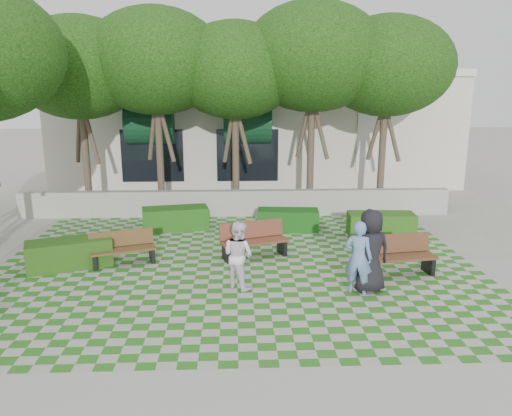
{
  "coord_description": "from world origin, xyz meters",
  "views": [
    {
      "loc": [
        -0.02,
        -10.87,
        4.4
      ],
      "look_at": [
        0.5,
        1.5,
        1.4
      ],
      "focal_mm": 35.0,
      "sensor_mm": 36.0,
      "label": 1
    }
  ],
  "objects_px": {
    "bench_mid": "(254,241)",
    "person_dark": "(370,251)",
    "hedge_midright": "(288,220)",
    "bench_east": "(397,256)",
    "person_white": "(238,255)",
    "hedge_midleft": "(175,218)",
    "bench_west": "(123,249)",
    "hedge_west": "(70,254)",
    "person_blue": "(358,258)",
    "hedge_east": "(381,224)"
  },
  "relations": [
    {
      "from": "bench_mid",
      "to": "person_dark",
      "type": "xyz_separation_m",
      "value": [
        2.46,
        -2.4,
        0.48
      ]
    },
    {
      "from": "hedge_midright",
      "to": "person_dark",
      "type": "xyz_separation_m",
      "value": [
        1.29,
        -4.91,
        0.6
      ]
    },
    {
      "from": "bench_east",
      "to": "person_white",
      "type": "distance_m",
      "value": 3.89
    },
    {
      "from": "hedge_midleft",
      "to": "bench_west",
      "type": "bearing_deg",
      "value": -106.98
    },
    {
      "from": "hedge_midright",
      "to": "bench_west",
      "type": "bearing_deg",
      "value": -147.0
    },
    {
      "from": "hedge_west",
      "to": "hedge_midleft",
      "type": "bearing_deg",
      "value": 55.85
    },
    {
      "from": "hedge_west",
      "to": "bench_east",
      "type": "bearing_deg",
      "value": -5.87
    },
    {
      "from": "hedge_west",
      "to": "person_dark",
      "type": "bearing_deg",
      "value": -14.3
    },
    {
      "from": "hedge_west",
      "to": "person_white",
      "type": "relative_size",
      "value": 1.31
    },
    {
      "from": "bench_west",
      "to": "person_blue",
      "type": "distance_m",
      "value": 5.92
    },
    {
      "from": "bench_west",
      "to": "person_dark",
      "type": "height_order",
      "value": "person_dark"
    },
    {
      "from": "bench_west",
      "to": "person_white",
      "type": "xyz_separation_m",
      "value": [
        2.93,
        -1.66,
        0.36
      ]
    },
    {
      "from": "person_dark",
      "to": "bench_mid",
      "type": "bearing_deg",
      "value": -56.39
    },
    {
      "from": "hedge_midright",
      "to": "person_dark",
      "type": "bearing_deg",
      "value": -75.31
    },
    {
      "from": "bench_mid",
      "to": "hedge_east",
      "type": "bearing_deg",
      "value": 6.65
    },
    {
      "from": "bench_east",
      "to": "bench_mid",
      "type": "height_order",
      "value": "bench_east"
    },
    {
      "from": "person_white",
      "to": "hedge_midleft",
      "type": "bearing_deg",
      "value": -27.57
    },
    {
      "from": "hedge_midleft",
      "to": "hedge_west",
      "type": "bearing_deg",
      "value": -124.15
    },
    {
      "from": "hedge_east",
      "to": "person_blue",
      "type": "bearing_deg",
      "value": -112.31
    },
    {
      "from": "hedge_east",
      "to": "person_blue",
      "type": "distance_m",
      "value": 4.71
    },
    {
      "from": "bench_mid",
      "to": "hedge_east",
      "type": "distance_m",
      "value": 4.35
    },
    {
      "from": "bench_mid",
      "to": "person_dark",
      "type": "bearing_deg",
      "value": -62.4
    },
    {
      "from": "bench_east",
      "to": "person_white",
      "type": "bearing_deg",
      "value": -178.5
    },
    {
      "from": "hedge_west",
      "to": "person_dark",
      "type": "xyz_separation_m",
      "value": [
        7.1,
        -1.81,
        0.58
      ]
    },
    {
      "from": "hedge_east",
      "to": "bench_west",
      "type": "bearing_deg",
      "value": -162.87
    },
    {
      "from": "bench_east",
      "to": "bench_west",
      "type": "xyz_separation_m",
      "value": [
        -6.74,
        0.99,
        -0.05
      ]
    },
    {
      "from": "hedge_west",
      "to": "bench_west",
      "type": "bearing_deg",
      "value": 7.05
    },
    {
      "from": "person_dark",
      "to": "bench_west",
      "type": "bearing_deg",
      "value": -30.76
    },
    {
      "from": "hedge_midleft",
      "to": "hedge_west",
      "type": "height_order",
      "value": "hedge_midleft"
    },
    {
      "from": "hedge_west",
      "to": "person_blue",
      "type": "relative_size",
      "value": 1.23
    },
    {
      "from": "bench_mid",
      "to": "hedge_midright",
      "type": "distance_m",
      "value": 2.77
    },
    {
      "from": "hedge_midright",
      "to": "hedge_midleft",
      "type": "bearing_deg",
      "value": 176.26
    },
    {
      "from": "hedge_east",
      "to": "hedge_midleft",
      "type": "distance_m",
      "value": 6.4
    },
    {
      "from": "hedge_midright",
      "to": "hedge_midleft",
      "type": "distance_m",
      "value": 3.56
    },
    {
      "from": "bench_east",
      "to": "hedge_west",
      "type": "xyz_separation_m",
      "value": [
        -8.03,
        0.83,
        -0.11
      ]
    },
    {
      "from": "hedge_midleft",
      "to": "person_dark",
      "type": "height_order",
      "value": "person_dark"
    },
    {
      "from": "person_blue",
      "to": "person_white",
      "type": "relative_size",
      "value": 1.06
    },
    {
      "from": "bench_east",
      "to": "bench_mid",
      "type": "relative_size",
      "value": 1.01
    },
    {
      "from": "bench_west",
      "to": "person_blue",
      "type": "height_order",
      "value": "person_blue"
    },
    {
      "from": "hedge_midleft",
      "to": "bench_east",
      "type": "bearing_deg",
      "value": -35.75
    },
    {
      "from": "hedge_midleft",
      "to": "bench_mid",
      "type": "bearing_deg",
      "value": -48.94
    },
    {
      "from": "person_dark",
      "to": "person_blue",
      "type": "bearing_deg",
      "value": 10.29
    },
    {
      "from": "person_white",
      "to": "bench_west",
      "type": "bearing_deg",
      "value": 10.83
    },
    {
      "from": "bench_mid",
      "to": "person_white",
      "type": "relative_size",
      "value": 1.21
    },
    {
      "from": "bench_west",
      "to": "hedge_midright",
      "type": "distance_m",
      "value": 5.39
    },
    {
      "from": "bench_west",
      "to": "bench_east",
      "type": "bearing_deg",
      "value": -27.53
    },
    {
      "from": "person_white",
      "to": "hedge_east",
      "type": "bearing_deg",
      "value": -97.89
    },
    {
      "from": "bench_east",
      "to": "hedge_midright",
      "type": "distance_m",
      "value": 4.51
    },
    {
      "from": "hedge_east",
      "to": "hedge_west",
      "type": "distance_m",
      "value": 8.92
    },
    {
      "from": "bench_east",
      "to": "person_dark",
      "type": "bearing_deg",
      "value": -141.92
    }
  ]
}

